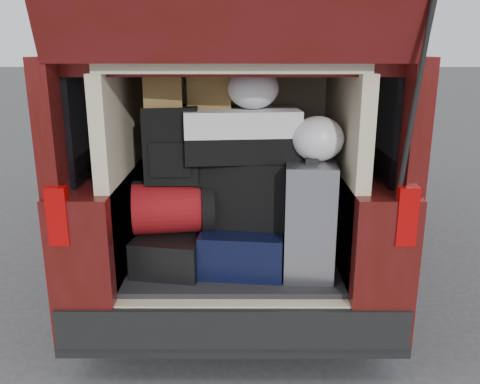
# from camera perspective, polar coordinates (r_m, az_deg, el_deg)

# --- Properties ---
(ground) EXTENTS (80.00, 80.00, 0.00)m
(ground) POSITION_cam_1_polar(r_m,az_deg,el_deg) (3.27, -0.70, -17.91)
(ground) COLOR #38383A
(ground) RESTS_ON ground
(minivan) EXTENTS (1.90, 5.35, 2.77)m
(minivan) POSITION_cam_1_polar(r_m,az_deg,el_deg) (4.65, -0.41, 4.83)
(minivan) COLOR black
(minivan) RESTS_ON ground
(load_floor) EXTENTS (1.24, 1.05, 0.55)m
(load_floor) POSITION_cam_1_polar(r_m,az_deg,el_deg) (3.36, -0.65, -11.38)
(load_floor) COLOR black
(load_floor) RESTS_ON ground
(black_hardshell) EXTENTS (0.47, 0.59, 0.21)m
(black_hardshell) POSITION_cam_1_polar(r_m,az_deg,el_deg) (3.10, -7.34, -6.19)
(black_hardshell) COLOR black
(black_hardshell) RESTS_ON load_floor
(navy_hardshell) EXTENTS (0.53, 0.63, 0.25)m
(navy_hardshell) POSITION_cam_1_polar(r_m,az_deg,el_deg) (3.09, 0.47, -5.76)
(navy_hardshell) COLOR black
(navy_hardshell) RESTS_ON load_floor
(silver_roller) EXTENTS (0.31, 0.46, 0.66)m
(silver_roller) POSITION_cam_1_polar(r_m,az_deg,el_deg) (2.95, 7.73, -2.75)
(silver_roller) COLOR silver
(silver_roller) RESTS_ON load_floor
(red_duffel) EXTENTS (0.50, 0.36, 0.30)m
(red_duffel) POSITION_cam_1_polar(r_m,az_deg,el_deg) (3.01, -7.49, -1.70)
(red_duffel) COLOR maroon
(red_duffel) RESTS_ON black_hardshell
(black_soft_case) EXTENTS (0.59, 0.41, 0.39)m
(black_soft_case) POSITION_cam_1_polar(r_m,az_deg,el_deg) (3.02, 0.17, 0.17)
(black_soft_case) COLOR black
(black_soft_case) RESTS_ON navy_hardshell
(backpack) EXTENTS (0.31, 0.19, 0.44)m
(backpack) POSITION_cam_1_polar(r_m,az_deg,el_deg) (2.92, -7.68, 5.26)
(backpack) COLOR black
(backpack) RESTS_ON red_duffel
(twotone_duffel) EXTENTS (0.67, 0.39, 0.29)m
(twotone_duffel) POSITION_cam_1_polar(r_m,az_deg,el_deg) (2.93, 0.16, 6.50)
(twotone_duffel) COLOR white
(twotone_duffel) RESTS_ON black_soft_case
(grocery_sack_lower) EXTENTS (0.24, 0.20, 0.19)m
(grocery_sack_lower) POSITION_cam_1_polar(r_m,az_deg,el_deg) (2.90, -8.76, 11.38)
(grocery_sack_lower) COLOR brown
(grocery_sack_lower) RESTS_ON backpack
(grocery_sack_upper) EXTENTS (0.26, 0.22, 0.25)m
(grocery_sack_upper) POSITION_cam_1_polar(r_m,az_deg,el_deg) (2.98, -3.52, 11.84)
(grocery_sack_upper) COLOR brown
(grocery_sack_upper) RESTS_ON twotone_duffel
(plastic_bag_center) EXTENTS (0.32, 0.30, 0.23)m
(plastic_bag_center) POSITION_cam_1_polar(r_m,az_deg,el_deg) (2.89, 1.48, 11.56)
(plastic_bag_center) COLOR white
(plastic_bag_center) RESTS_ON twotone_duffel
(plastic_bag_right) EXTENTS (0.31, 0.29, 0.25)m
(plastic_bag_right) POSITION_cam_1_polar(r_m,az_deg,el_deg) (2.84, 8.74, 5.93)
(plastic_bag_right) COLOR white
(plastic_bag_right) RESTS_ON silver_roller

